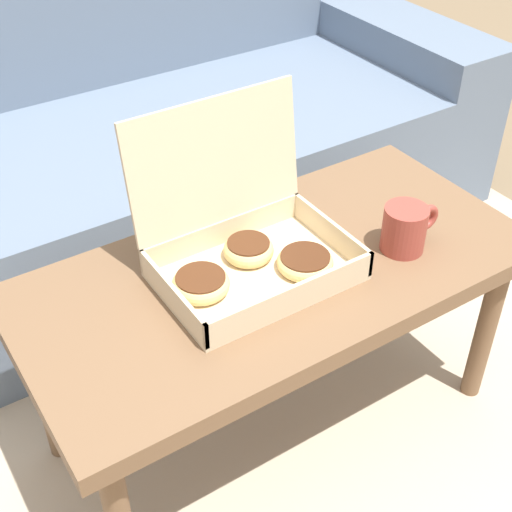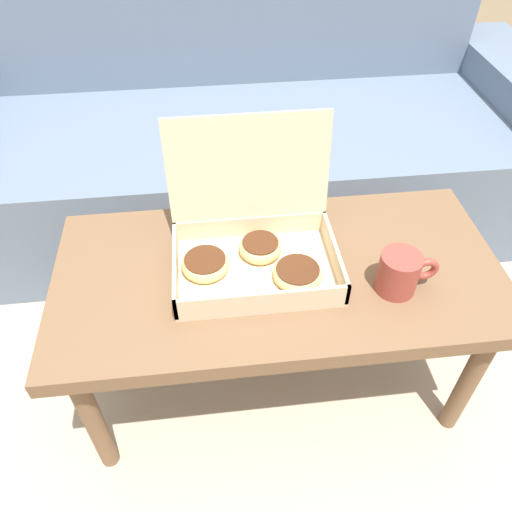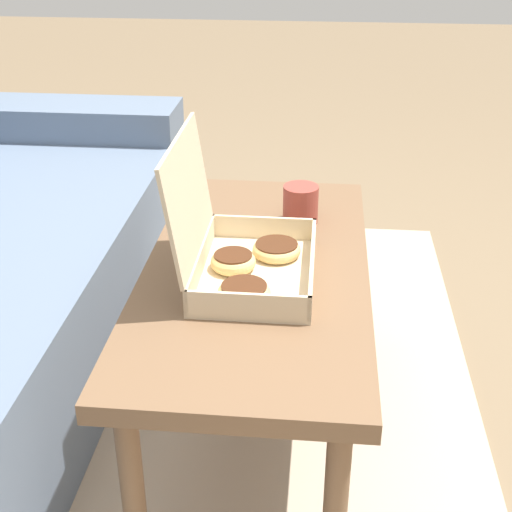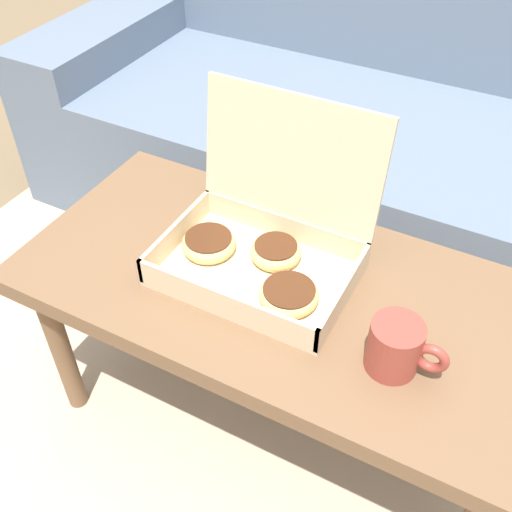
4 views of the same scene
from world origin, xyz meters
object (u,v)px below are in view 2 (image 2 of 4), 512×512
Objects in this scene: coffee_mug at (400,273)px; couch at (243,134)px; pastry_box at (253,244)px; coffee_table at (278,285)px.

couch is at bearing 104.50° from coffee_mug.
couch is 6.23× the size of pastry_box.
coffee_table is at bearing -90.00° from couch.
coffee_table is at bearing -28.11° from pastry_box.
pastry_box is at bearing 151.89° from coffee_table.
pastry_box reaches higher than coffee_mug.
coffee_mug reaches higher than coffee_table.
coffee_table is 0.28m from coffee_mug.
pastry_box is at bearing 158.94° from coffee_mug.
coffee_table is 2.81× the size of pastry_box.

